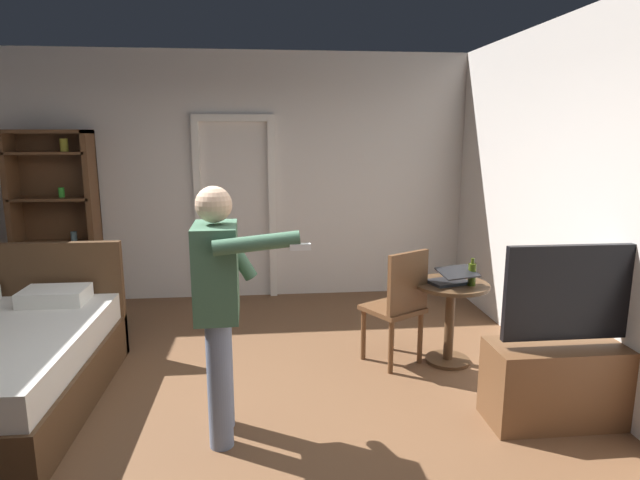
% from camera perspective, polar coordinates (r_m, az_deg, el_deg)
% --- Properties ---
extents(ground_plane, '(6.42, 6.42, 0.00)m').
position_cam_1_polar(ground_plane, '(3.79, -11.03, -19.23)').
color(ground_plane, brown).
extents(wall_back, '(5.64, 0.12, 2.83)m').
position_cam_1_polar(wall_back, '(6.26, -9.14, 6.68)').
color(wall_back, silver).
rests_on(wall_back, ground_plane).
extents(wall_right, '(0.12, 6.07, 2.83)m').
position_cam_1_polar(wall_right, '(4.07, 30.39, 2.72)').
color(wall_right, silver).
rests_on(wall_right, ground_plane).
extents(doorway_frame, '(0.93, 0.08, 2.13)m').
position_cam_1_polar(doorway_frame, '(6.20, -9.15, 4.84)').
color(doorway_frame, white).
rests_on(doorway_frame, ground_plane).
extents(bookshelf, '(0.89, 0.32, 1.96)m').
position_cam_1_polar(bookshelf, '(6.49, -26.64, 2.55)').
color(bookshelf, brown).
rests_on(bookshelf, ground_plane).
extents(tv_flatscreen, '(1.17, 0.40, 1.23)m').
position_cam_1_polar(tv_flatscreen, '(4.03, 25.86, -12.60)').
color(tv_flatscreen, brown).
rests_on(tv_flatscreen, ground_plane).
extents(side_table, '(0.62, 0.62, 0.70)m').
position_cam_1_polar(side_table, '(4.60, 13.88, -7.28)').
color(side_table, '#4C331E').
rests_on(side_table, ground_plane).
extents(laptop, '(0.40, 0.41, 0.16)m').
position_cam_1_polar(laptop, '(4.48, 14.02, -4.04)').
color(laptop, black).
rests_on(laptop, side_table).
extents(bottle_on_table, '(0.06, 0.06, 0.23)m').
position_cam_1_polar(bottle_on_table, '(4.49, 16.11, -3.54)').
color(bottle_on_table, '#37430E').
rests_on(bottle_on_table, side_table).
extents(wooden_chair, '(0.57, 0.57, 0.99)m').
position_cam_1_polar(wooden_chair, '(4.45, 8.52, -6.70)').
color(wooden_chair, brown).
rests_on(wooden_chair, ground_plane).
extents(person_blue_shirt, '(0.69, 0.56, 1.62)m').
position_cam_1_polar(person_blue_shirt, '(3.32, -10.83, -6.13)').
color(person_blue_shirt, slate).
rests_on(person_blue_shirt, ground_plane).
extents(suitcase_dark, '(0.49, 0.35, 0.45)m').
position_cam_1_polar(suitcase_dark, '(5.45, -24.57, -7.74)').
color(suitcase_dark, '#4C1919').
rests_on(suitcase_dark, ground_plane).
extents(suitcase_small, '(0.60, 0.47, 0.32)m').
position_cam_1_polar(suitcase_small, '(5.81, -23.41, -7.18)').
color(suitcase_small, '#1E2D38').
rests_on(suitcase_small, ground_plane).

